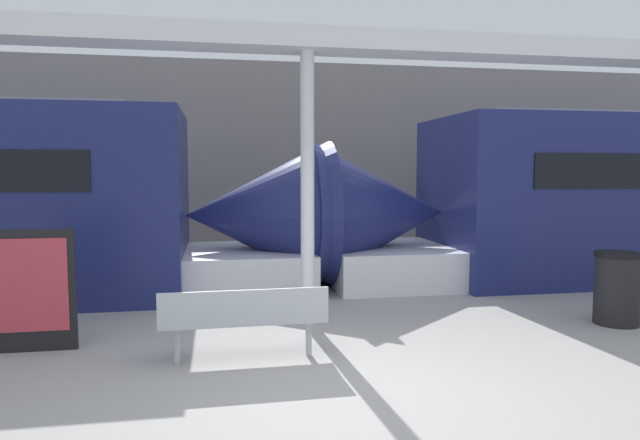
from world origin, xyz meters
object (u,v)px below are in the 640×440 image
trash_bin (617,288)px  poster_board (30,290)px  bench_near (244,316)px  support_column_near (307,190)px

trash_bin → poster_board: poster_board is taller
trash_bin → poster_board: (-7.50, 0.13, 0.22)m
bench_near → trash_bin: trash_bin is taller
trash_bin → poster_board: bearing=179.0°
bench_near → poster_board: (-2.41, 0.79, 0.21)m
poster_board → support_column_near: size_ratio=0.39×
bench_near → trash_bin: 5.13m
poster_board → trash_bin: bearing=-1.0°
trash_bin → support_column_near: size_ratio=0.27×
bench_near → trash_bin: size_ratio=1.85×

